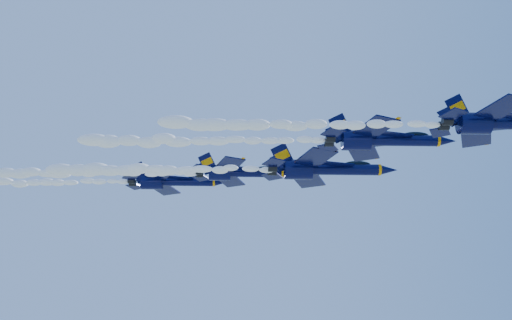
{
  "coord_description": "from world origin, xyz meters",
  "views": [
    {
      "loc": [
        -9.76,
        -73.12,
        121.48
      ],
      "look_at": [
        -7.9,
        3.65,
        154.22
      ],
      "focal_mm": 40.0,
      "sensor_mm": 36.0,
      "label": 1
    }
  ],
  "objects_px": {
    "jet_fourth": "(240,172)",
    "jet_fifth": "(172,181)",
    "jet_third": "(324,169)",
    "jet_lead": "(502,123)",
    "jet_second": "(382,140)"
  },
  "relations": [
    {
      "from": "jet_fourth",
      "to": "jet_third",
      "type": "bearing_deg",
      "value": -27.67
    },
    {
      "from": "jet_fourth",
      "to": "jet_fifth",
      "type": "relative_size",
      "value": 0.93
    },
    {
      "from": "jet_lead",
      "to": "jet_fourth",
      "type": "bearing_deg",
      "value": 139.62
    },
    {
      "from": "jet_lead",
      "to": "jet_second",
      "type": "distance_m",
      "value": 15.18
    },
    {
      "from": "jet_third",
      "to": "jet_second",
      "type": "bearing_deg",
      "value": -58.13
    },
    {
      "from": "jet_third",
      "to": "jet_fourth",
      "type": "distance_m",
      "value": 14.39
    },
    {
      "from": "jet_lead",
      "to": "jet_fifth",
      "type": "relative_size",
      "value": 0.96
    },
    {
      "from": "jet_second",
      "to": "jet_third",
      "type": "xyz_separation_m",
      "value": [
        -6.35,
        10.22,
        -0.08
      ]
    },
    {
      "from": "jet_fourth",
      "to": "jet_fifth",
      "type": "distance_m",
      "value": 14.83
    },
    {
      "from": "jet_lead",
      "to": "jet_fourth",
      "type": "xyz_separation_m",
      "value": [
        -30.77,
        26.16,
        3.94
      ]
    },
    {
      "from": "jet_lead",
      "to": "jet_third",
      "type": "xyz_separation_m",
      "value": [
        -18.14,
        19.55,
        1.98
      ]
    },
    {
      "from": "jet_second",
      "to": "jet_fourth",
      "type": "relative_size",
      "value": 1.09
    },
    {
      "from": "jet_third",
      "to": "jet_fourth",
      "type": "bearing_deg",
      "value": 152.33
    },
    {
      "from": "jet_fourth",
      "to": "jet_fifth",
      "type": "bearing_deg",
      "value": 144.15
    },
    {
      "from": "jet_third",
      "to": "jet_fourth",
      "type": "height_order",
      "value": "jet_fourth"
    }
  ]
}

